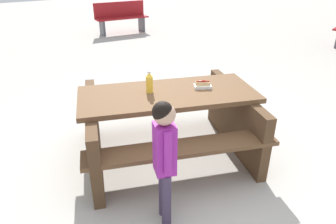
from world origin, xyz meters
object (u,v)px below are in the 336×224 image
object	(u,v)px
picnic_table	(168,119)
hotdog_tray	(203,85)
park_bench_near	(121,17)
soda_bottle	(149,83)
child_in_coat	(164,149)

from	to	relation	value
picnic_table	hotdog_tray	distance (m)	0.51
hotdog_tray	park_bench_near	world-z (taller)	park_bench_near
hotdog_tray	picnic_table	bearing A→B (deg)	166.94
picnic_table	soda_bottle	bearing A→B (deg)	146.50
soda_bottle	park_bench_near	xyz separation A→B (m)	(2.32, 5.92, -0.40)
picnic_table	hotdog_tray	size ratio (longest dim) A/B	10.21
soda_bottle	park_bench_near	world-z (taller)	soda_bottle
child_in_coat	park_bench_near	xyz separation A→B (m)	(2.70, 6.82, -0.25)
soda_bottle	hotdog_tray	xyz separation A→B (m)	(0.53, -0.19, -0.07)
picnic_table	hotdog_tray	world-z (taller)	hotdog_tray
soda_bottle	picnic_table	bearing A→B (deg)	-33.50
park_bench_near	picnic_table	bearing A→B (deg)	-109.79
soda_bottle	park_bench_near	distance (m)	6.37
hotdog_tray	park_bench_near	bearing A→B (deg)	73.66
soda_bottle	child_in_coat	world-z (taller)	child_in_coat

